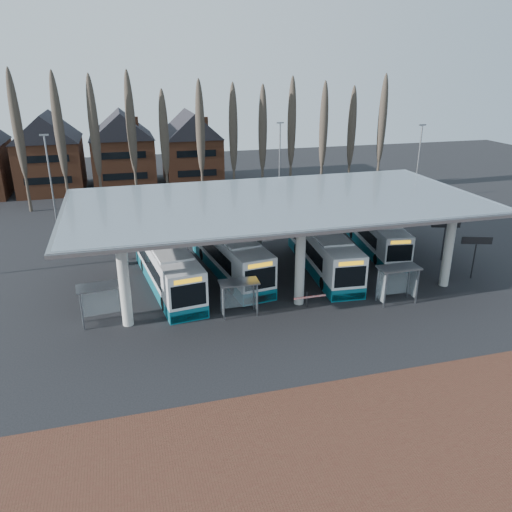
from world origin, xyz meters
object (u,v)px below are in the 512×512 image
object	(u,v)px
bus_1	(229,253)
shelter_0	(100,295)
bus_0	(167,266)
bus_3	(375,234)
shelter_2	(397,276)
shelter_1	(239,290)
bus_2	(323,250)

from	to	relation	value
bus_1	shelter_0	size ratio (longest dim) A/B	4.23
bus_0	shelter_0	bearing A→B (deg)	-142.63
bus_3	shelter_2	size ratio (longest dim) A/B	3.95
shelter_0	shelter_1	xyz separation A→B (m)	(9.06, -1.30, -0.15)
bus_2	shelter_2	world-z (taller)	bus_2
bus_0	bus_2	world-z (taller)	bus_0
shelter_1	shelter_2	xyz separation A→B (m)	(11.42, -1.08, 0.18)
shelter_0	shelter_2	world-z (taller)	shelter_2
bus_0	bus_1	world-z (taller)	bus_0
bus_0	shelter_2	xyz separation A→B (m)	(15.65, -7.13, 0.33)
bus_1	bus_2	size ratio (longest dim) A/B	1.01
bus_2	shelter_0	distance (m)	18.35
bus_1	bus_3	xyz separation A→B (m)	(14.20, 1.82, -0.16)
bus_2	shelter_2	xyz separation A→B (m)	(2.76, -7.16, 0.35)
bus_1	shelter_1	xyz separation A→B (m)	(-0.99, -7.42, 0.16)
shelter_1	shelter_2	world-z (taller)	shelter_2
bus_3	bus_1	bearing A→B (deg)	-164.38
bus_3	bus_2	bearing A→B (deg)	-145.88
shelter_0	shelter_1	bearing A→B (deg)	-14.02
bus_3	shelter_2	world-z (taller)	bus_3
shelter_0	shelter_2	size ratio (longest dim) A/B	1.03
bus_1	bus_2	world-z (taller)	bus_1
bus_3	shelter_1	xyz separation A→B (m)	(-15.18, -9.24, 0.31)
bus_2	shelter_2	size ratio (longest dim) A/B	4.31
bus_2	shelter_0	world-z (taller)	bus_2
bus_1	bus_2	xyz separation A→B (m)	(7.68, -1.33, -0.01)
shelter_1	shelter_2	distance (m)	11.47
bus_0	bus_3	bearing A→B (deg)	2.13
shelter_0	shelter_2	xyz separation A→B (m)	(20.47, -2.38, 0.03)
bus_0	bus_3	size ratio (longest dim) A/B	1.11
bus_0	shelter_2	size ratio (longest dim) A/B	4.37
bus_1	shelter_2	world-z (taller)	bus_1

